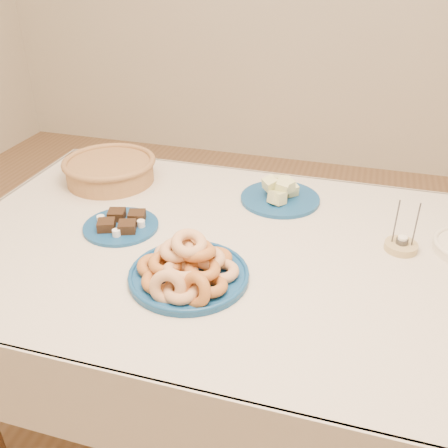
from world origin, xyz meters
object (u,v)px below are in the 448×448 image
Objects in this scene: donut_platter at (188,269)px; melon_plate at (280,193)px; candle_holder at (401,245)px; brownie_plate at (121,224)px; dining_table at (229,274)px; wicker_basket at (110,169)px.

donut_platter is 0.91× the size of melon_plate.
donut_platter is 2.06× the size of candle_holder.
melon_plate is at bearing 36.74° from brownie_plate.
wicker_basket is (-0.55, 0.30, 0.15)m from dining_table.
melon_plate is 2.26× the size of candle_holder.
candle_holder is (0.49, 0.12, 0.12)m from dining_table.
melon_plate is 0.45m from candle_holder.
brownie_plate is at bearing -57.43° from wicker_basket.
melon_plate is 0.83× the size of wicker_basket.
dining_table is 0.52m from candle_holder.
donut_platter is 0.70m from wicker_basket.
melon_plate reaches higher than brownie_plate.
brownie_plate is 0.67× the size of wicker_basket.
candle_holder is at bearing -10.21° from wicker_basket.
dining_table is 4.74× the size of melon_plate.
dining_table is 10.73× the size of candle_holder.
wicker_basket is 2.73× the size of candle_holder.
brownie_plate is at bearing -172.07° from candle_holder.
candle_holder is (1.04, -0.19, -0.03)m from wicker_basket.
brownie_plate is 0.36m from wicker_basket.
brownie_plate is 1.83× the size of candle_holder.
dining_table is at bearing 0.05° from brownie_plate.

